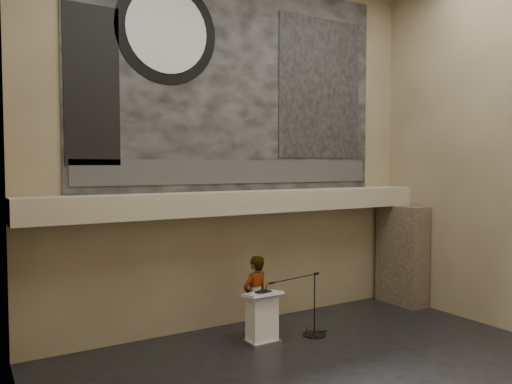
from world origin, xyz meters
TOP-DOWN VIEW (x-y plane):
  - floor at (0.00, 0.00)m, footprint 10.00×10.00m
  - wall_back at (0.00, 4.00)m, footprint 10.00×0.02m
  - wall_left at (-5.00, 0.00)m, footprint 0.02×8.00m
  - soffit at (0.00, 3.60)m, footprint 10.00×0.80m
  - sprinkler_left at (-1.60, 3.55)m, footprint 0.04×0.04m
  - sprinkler_right at (1.90, 3.55)m, footprint 0.04×0.04m
  - banner at (0.00, 3.97)m, footprint 8.00×0.05m
  - banner_text_strip at (0.00, 3.93)m, footprint 7.76×0.02m
  - banner_clock_rim at (-1.80, 3.93)m, footprint 2.30×0.02m
  - banner_clock_face at (-1.80, 3.91)m, footprint 1.84×0.02m
  - banner_building_print at (2.40, 3.93)m, footprint 2.60×0.02m
  - banner_brick_print at (-3.40, 3.93)m, footprint 1.10×0.02m
  - stone_pier at (4.65, 3.15)m, footprint 0.60×1.40m
  - lectern at (-0.27, 2.50)m, footprint 0.77×0.56m
  - binder at (-0.26, 2.45)m, footprint 0.38×0.35m
  - papers at (-0.42, 2.47)m, footprint 0.22×0.29m
  - speaker_person at (-0.23, 2.84)m, footprint 0.76×0.59m
  - mic_stand at (0.95, 2.32)m, footprint 1.61×0.52m

SIDE VIEW (x-z plane):
  - floor at x=0.00m, z-range 0.00..0.00m
  - mic_stand at x=0.95m, z-range -0.49..0.93m
  - lectern at x=-0.27m, z-range -0.02..1.12m
  - speaker_person at x=-0.23m, z-range 0.00..1.83m
  - papers at x=-0.42m, z-range 1.10..1.10m
  - binder at x=-0.26m, z-range 1.10..1.14m
  - stone_pier at x=4.65m, z-range 0.00..2.70m
  - sprinkler_left at x=-1.60m, z-range 2.64..2.70m
  - sprinkler_right at x=1.90m, z-range 2.64..2.70m
  - soffit at x=0.00m, z-range 2.70..3.20m
  - banner_text_strip at x=0.00m, z-range 3.38..3.93m
  - wall_back at x=0.00m, z-range 0.00..8.50m
  - wall_left at x=-5.00m, z-range 0.00..8.50m
  - banner_brick_print at x=-3.40m, z-range 3.80..7.00m
  - banner at x=0.00m, z-range 3.20..8.20m
  - banner_building_print at x=2.40m, z-range 4.00..7.60m
  - banner_clock_rim at x=-1.80m, z-range 5.55..7.85m
  - banner_clock_face at x=-1.80m, z-range 5.78..7.62m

